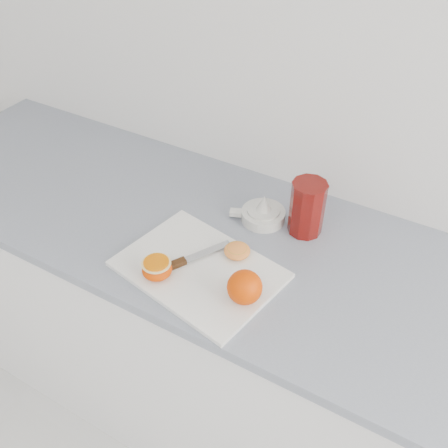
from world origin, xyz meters
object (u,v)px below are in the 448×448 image
object	(u,v)px
red_tumbler	(307,210)
counter	(260,353)
half_orange	(157,269)
citrus_juicer	(263,213)
cutting_board	(199,269)

from	to	relation	value
red_tumbler	counter	bearing A→B (deg)	-112.81
half_orange	citrus_juicer	xyz separation A→B (m)	(0.12, 0.32, -0.01)
cutting_board	citrus_juicer	bearing A→B (deg)	79.88
citrus_juicer	red_tumbler	size ratio (longest dim) A/B	0.99
counter	half_orange	xyz separation A→B (m)	(-0.18, -0.22, 0.48)
counter	cutting_board	size ratio (longest dim) A/B	6.29
citrus_juicer	cutting_board	bearing A→B (deg)	-100.12
counter	red_tumbler	size ratio (longest dim) A/B	15.64
half_orange	cutting_board	bearing A→B (deg)	44.44
cutting_board	red_tumbler	distance (m)	0.32
half_orange	citrus_juicer	size ratio (longest dim) A/B	0.48
counter	half_orange	bearing A→B (deg)	-129.55
counter	red_tumbler	distance (m)	0.53
cutting_board	half_orange	world-z (taller)	half_orange
half_orange	red_tumbler	distance (m)	0.41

